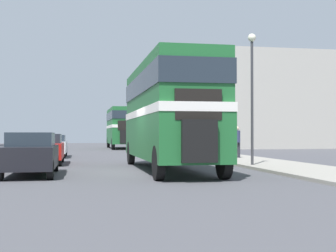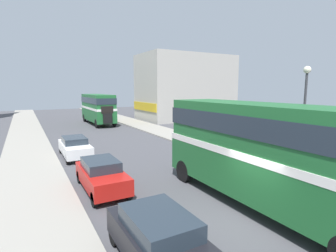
{
  "view_description": "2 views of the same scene",
  "coord_description": "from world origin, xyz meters",
  "px_view_note": "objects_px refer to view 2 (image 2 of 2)",
  "views": [
    {
      "loc": [
        -2.13,
        -18.08,
        1.49
      ],
      "look_at": [
        1.47,
        0.83,
        1.82
      ],
      "focal_mm": 50.0,
      "sensor_mm": 36.0,
      "label": 1
    },
    {
      "loc": [
        -6.86,
        -6.45,
        4.9
      ],
      "look_at": [
        1.47,
        8.57,
        2.42
      ],
      "focal_mm": 28.0,
      "sensor_mm": 36.0,
      "label": 2
    }
  ],
  "objects_px": {
    "double_decker_bus": "(261,147)",
    "street_lamp": "(304,107)",
    "pedestrian_walking": "(237,139)",
    "bicycle_on_pavement": "(191,134)",
    "car_parked_mid": "(102,175)",
    "car_parked_near": "(161,242)",
    "car_parked_far": "(75,147)",
    "bus_distant": "(98,106)"
  },
  "relations": [
    {
      "from": "car_parked_far",
      "to": "pedestrian_walking",
      "type": "bearing_deg",
      "value": -25.74
    },
    {
      "from": "car_parked_mid",
      "to": "pedestrian_walking",
      "type": "bearing_deg",
      "value": 10.8
    },
    {
      "from": "car_parked_mid",
      "to": "car_parked_far",
      "type": "xyz_separation_m",
      "value": [
        -0.03,
        7.17,
        -0.03
      ]
    },
    {
      "from": "car_parked_mid",
      "to": "street_lamp",
      "type": "distance_m",
      "value": 10.56
    },
    {
      "from": "car_parked_far",
      "to": "bicycle_on_pavement",
      "type": "relative_size",
      "value": 2.47
    },
    {
      "from": "car_parked_far",
      "to": "bicycle_on_pavement",
      "type": "bearing_deg",
      "value": 6.96
    },
    {
      "from": "car_parked_mid",
      "to": "street_lamp",
      "type": "relative_size",
      "value": 0.7
    },
    {
      "from": "bus_distant",
      "to": "bicycle_on_pavement",
      "type": "relative_size",
      "value": 5.34
    },
    {
      "from": "car_parked_mid",
      "to": "car_parked_far",
      "type": "height_order",
      "value": "car_parked_mid"
    },
    {
      "from": "car_parked_near",
      "to": "street_lamp",
      "type": "distance_m",
      "value": 10.07
    },
    {
      "from": "car_parked_near",
      "to": "pedestrian_walking",
      "type": "xyz_separation_m",
      "value": [
        10.69,
        8.38,
        0.35
      ]
    },
    {
      "from": "car_parked_mid",
      "to": "pedestrian_walking",
      "type": "height_order",
      "value": "pedestrian_walking"
    },
    {
      "from": "double_decker_bus",
      "to": "pedestrian_walking",
      "type": "distance_m",
      "value": 8.9
    },
    {
      "from": "bus_distant",
      "to": "car_parked_near",
      "type": "bearing_deg",
      "value": -101.11
    },
    {
      "from": "double_decker_bus",
      "to": "bicycle_on_pavement",
      "type": "distance_m",
      "value": 14.73
    },
    {
      "from": "bus_distant",
      "to": "car_parked_mid",
      "type": "xyz_separation_m",
      "value": [
        -5.88,
        -23.91,
        -1.66
      ]
    },
    {
      "from": "pedestrian_walking",
      "to": "street_lamp",
      "type": "xyz_separation_m",
      "value": [
        -1.41,
        -6.08,
        2.81
      ]
    },
    {
      "from": "street_lamp",
      "to": "car_parked_near",
      "type": "bearing_deg",
      "value": -166.08
    },
    {
      "from": "bus_distant",
      "to": "car_parked_near",
      "type": "relative_size",
      "value": 2.14
    },
    {
      "from": "car_parked_near",
      "to": "car_parked_far",
      "type": "height_order",
      "value": "car_parked_near"
    },
    {
      "from": "bus_distant",
      "to": "car_parked_mid",
      "type": "height_order",
      "value": "bus_distant"
    },
    {
      "from": "car_parked_far",
      "to": "car_parked_near",
      "type": "bearing_deg",
      "value": -90.15
    },
    {
      "from": "bus_distant",
      "to": "bicycle_on_pavement",
      "type": "distance_m",
      "value": 16.33
    },
    {
      "from": "bus_distant",
      "to": "pedestrian_walking",
      "type": "distance_m",
      "value": 22.43
    },
    {
      "from": "car_parked_far",
      "to": "bicycle_on_pavement",
      "type": "xyz_separation_m",
      "value": [
        10.97,
        1.34,
        -0.27
      ]
    },
    {
      "from": "pedestrian_walking",
      "to": "street_lamp",
      "type": "distance_m",
      "value": 6.84
    },
    {
      "from": "bicycle_on_pavement",
      "to": "bus_distant",
      "type": "bearing_deg",
      "value": 108.18
    },
    {
      "from": "bicycle_on_pavement",
      "to": "street_lamp",
      "type": "relative_size",
      "value": 0.3
    },
    {
      "from": "car_parked_near",
      "to": "street_lamp",
      "type": "relative_size",
      "value": 0.75
    },
    {
      "from": "car_parked_near",
      "to": "car_parked_mid",
      "type": "xyz_separation_m",
      "value": [
        0.06,
        6.35,
        -0.02
      ]
    },
    {
      "from": "car_parked_mid",
      "to": "bicycle_on_pavement",
      "type": "height_order",
      "value": "car_parked_mid"
    },
    {
      "from": "car_parked_far",
      "to": "bicycle_on_pavement",
      "type": "height_order",
      "value": "car_parked_far"
    },
    {
      "from": "pedestrian_walking",
      "to": "bicycle_on_pavement",
      "type": "distance_m",
      "value": 6.52
    },
    {
      "from": "bus_distant",
      "to": "car_parked_far",
      "type": "distance_m",
      "value": 17.84
    },
    {
      "from": "double_decker_bus",
      "to": "street_lamp",
      "type": "relative_size",
      "value": 1.76
    },
    {
      "from": "pedestrian_walking",
      "to": "street_lamp",
      "type": "bearing_deg",
      "value": -103.04
    },
    {
      "from": "double_decker_bus",
      "to": "bus_distant",
      "type": "relative_size",
      "value": 1.1
    },
    {
      "from": "double_decker_bus",
      "to": "car_parked_mid",
      "type": "relative_size",
      "value": 2.51
    },
    {
      "from": "car_parked_near",
      "to": "pedestrian_walking",
      "type": "relative_size",
      "value": 2.42
    },
    {
      "from": "bus_distant",
      "to": "pedestrian_walking",
      "type": "bearing_deg",
      "value": -77.76
    },
    {
      "from": "car_parked_near",
      "to": "street_lamp",
      "type": "bearing_deg",
      "value": 13.92
    },
    {
      "from": "car_parked_near",
      "to": "car_parked_mid",
      "type": "height_order",
      "value": "car_parked_near"
    }
  ]
}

